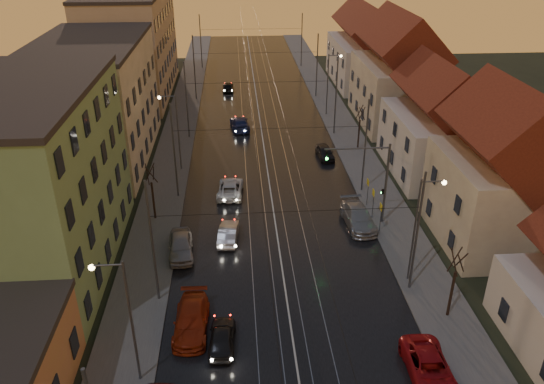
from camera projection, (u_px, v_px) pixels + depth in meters
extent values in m
cube|color=black|center=(262.00, 133.00, 63.80)|extent=(16.00, 120.00, 0.04)
cube|color=#4C4C4C|center=(178.00, 135.00, 63.15)|extent=(4.00, 120.00, 0.15)
cube|color=#4C4C4C|center=(344.00, 130.00, 64.41)|extent=(4.00, 120.00, 0.15)
cube|color=gray|center=(244.00, 133.00, 63.65)|extent=(0.06, 120.00, 0.03)
cube|color=gray|center=(255.00, 133.00, 63.74)|extent=(0.06, 120.00, 0.03)
cube|color=gray|center=(268.00, 132.00, 63.84)|extent=(0.06, 120.00, 0.03)
cube|color=gray|center=(280.00, 132.00, 63.93)|extent=(0.06, 120.00, 0.03)
cube|color=#6D905B|center=(29.00, 185.00, 36.68)|extent=(10.00, 18.00, 13.00)
cube|color=tan|center=(95.00, 103.00, 54.65)|extent=(10.00, 20.00, 12.00)
cube|color=tan|center=(132.00, 45.00, 75.48)|extent=(10.00, 24.00, 14.00)
cube|color=#B6A68C|center=(497.00, 200.00, 41.10)|extent=(8.50, 10.00, 7.00)
pyramid|color=#511D12|center=(511.00, 135.00, 38.63)|extent=(8.67, 10.20, 3.80)
cube|color=beige|center=(438.00, 143.00, 52.86)|extent=(9.00, 12.00, 6.00)
pyramid|color=#511D12|center=(445.00, 99.00, 50.76)|extent=(9.18, 12.24, 3.20)
cube|color=#B6A68C|center=(397.00, 93.00, 65.83)|extent=(9.00, 14.00, 7.50)
pyramid|color=#511D12|center=(402.00, 46.00, 63.20)|extent=(9.18, 14.28, 4.00)
cube|color=beige|center=(364.00, 62.00, 82.02)|extent=(9.00, 16.00, 6.50)
pyramid|color=#511D12|center=(366.00, 29.00, 79.74)|extent=(9.18, 16.32, 3.50)
cylinder|color=#595B60|center=(152.00, 244.00, 33.72)|extent=(0.16, 0.16, 9.00)
cylinder|color=#595B60|center=(417.00, 234.00, 34.80)|extent=(0.16, 0.16, 9.00)
cylinder|color=#595B60|center=(174.00, 152.00, 47.02)|extent=(0.16, 0.16, 9.00)
cylinder|color=#595B60|center=(365.00, 147.00, 48.10)|extent=(0.16, 0.16, 9.00)
cylinder|color=#595B60|center=(187.00, 101.00, 60.33)|extent=(0.16, 0.16, 9.00)
cylinder|color=#595B60|center=(336.00, 98.00, 61.41)|extent=(0.16, 0.16, 9.00)
cylinder|color=#595B60|center=(194.00, 68.00, 73.63)|extent=(0.16, 0.16, 9.00)
cylinder|color=#595B60|center=(317.00, 66.00, 74.71)|extent=(0.16, 0.16, 9.00)
cylinder|color=#595B60|center=(201.00, 42.00, 89.60)|extent=(0.16, 0.16, 9.00)
cylinder|color=#595B60|center=(302.00, 40.00, 90.68)|extent=(0.16, 0.16, 9.00)
cylinder|color=#595B60|center=(132.00, 324.00, 27.72)|extent=(0.14, 0.14, 8.00)
cylinder|color=#595B60|center=(106.00, 265.00, 25.94)|extent=(1.60, 0.10, 0.10)
sphere|color=#FFD88C|center=(92.00, 267.00, 25.94)|extent=(0.32, 0.32, 0.32)
cylinder|color=#595B60|center=(414.00, 232.00, 35.92)|extent=(0.14, 0.14, 8.00)
cylinder|color=#595B60|center=(434.00, 181.00, 34.24)|extent=(1.60, 0.10, 0.10)
sphere|color=#FFD88C|center=(444.00, 183.00, 34.33)|extent=(0.32, 0.32, 0.32)
cylinder|color=#595B60|center=(178.00, 133.00, 52.56)|extent=(0.14, 0.14, 8.00)
cylinder|color=#595B60|center=(167.00, 96.00, 50.77)|extent=(1.60, 0.10, 0.10)
sphere|color=#FFD88C|center=(159.00, 97.00, 50.77)|extent=(0.32, 0.32, 0.32)
cylinder|color=#595B60|center=(327.00, 85.00, 67.86)|extent=(0.14, 0.14, 8.00)
cylinder|color=#595B60|center=(335.00, 55.00, 66.17)|extent=(1.60, 0.10, 0.10)
sphere|color=#FFD88C|center=(341.00, 56.00, 66.26)|extent=(0.32, 0.32, 0.32)
cylinder|color=#595B60|center=(386.00, 185.00, 43.22)|extent=(0.20, 0.20, 7.20)
cylinder|color=#595B60|center=(357.00, 148.00, 41.54)|extent=(5.20, 0.14, 0.14)
imported|color=black|center=(327.00, 156.00, 41.67)|extent=(0.15, 0.18, 0.90)
sphere|color=#19FF3F|center=(327.00, 159.00, 41.63)|extent=(0.20, 0.20, 0.20)
cylinder|color=black|center=(154.00, 201.00, 44.63)|extent=(0.18, 0.18, 3.50)
cylinder|color=black|center=(153.00, 173.00, 43.56)|extent=(0.37, 0.92, 1.61)
cylinder|color=black|center=(150.00, 173.00, 43.67)|extent=(0.91, 0.40, 1.61)
cylinder|color=black|center=(147.00, 174.00, 43.37)|extent=(0.37, 0.92, 1.61)
cylinder|color=black|center=(152.00, 175.00, 43.28)|extent=(0.84, 0.54, 1.62)
cylinder|color=black|center=(451.00, 295.00, 33.49)|extent=(0.18, 0.18, 3.50)
cylinder|color=black|center=(461.00, 260.00, 32.42)|extent=(0.37, 0.92, 1.61)
cylinder|color=black|center=(455.00, 259.00, 32.53)|extent=(0.91, 0.40, 1.61)
cylinder|color=black|center=(454.00, 262.00, 32.24)|extent=(0.37, 0.92, 1.61)
cylinder|color=black|center=(461.00, 263.00, 32.14)|extent=(0.84, 0.54, 1.62)
cylinder|color=black|center=(359.00, 135.00, 58.34)|extent=(0.18, 0.18, 3.50)
cylinder|color=black|center=(362.00, 113.00, 57.27)|extent=(0.37, 0.92, 1.61)
cylinder|color=black|center=(359.00, 112.00, 57.38)|extent=(0.91, 0.40, 1.61)
cylinder|color=black|center=(358.00, 113.00, 57.09)|extent=(0.37, 0.92, 1.61)
cylinder|color=black|center=(362.00, 114.00, 56.99)|extent=(0.84, 0.54, 1.62)
imported|color=black|center=(222.00, 337.00, 31.65)|extent=(1.75, 3.88, 1.30)
imported|color=#ADADB3|center=(228.00, 233.00, 42.17)|extent=(1.81, 4.17, 1.34)
imported|color=silver|center=(230.00, 188.00, 49.22)|extent=(2.57, 4.99, 1.34)
imported|color=#1A234F|center=(240.00, 123.00, 64.68)|extent=(2.59, 5.33, 1.50)
imported|color=black|center=(228.00, 87.00, 79.09)|extent=(1.58, 3.93, 1.34)
imported|color=maroon|center=(191.00, 320.00, 32.88)|extent=(2.21, 5.14, 1.47)
imported|color=#9B9CA1|center=(181.00, 246.00, 40.34)|extent=(2.23, 4.70, 1.55)
imported|color=#A11015|center=(429.00, 368.00, 29.39)|extent=(2.41, 5.07, 1.40)
imported|color=#929397|center=(358.00, 217.00, 44.20)|extent=(2.53, 5.52, 1.57)
imported|color=black|center=(325.00, 152.00, 56.78)|extent=(1.84, 3.99, 1.32)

